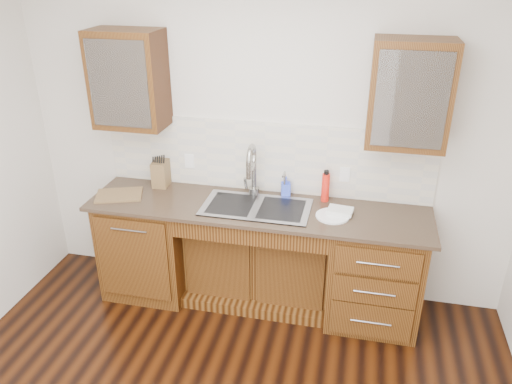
% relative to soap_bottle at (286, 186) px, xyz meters
% --- Properties ---
extents(wall_back, '(4.00, 0.10, 2.70)m').
position_rel_soap_bottle_xyz_m(wall_back, '(-0.19, 0.12, 0.36)').
color(wall_back, silver).
rests_on(wall_back, ground).
extents(base_cabinet_left, '(0.70, 0.62, 0.88)m').
position_rel_soap_bottle_xyz_m(base_cabinet_left, '(-1.14, -0.24, -0.55)').
color(base_cabinet_left, '#593014').
rests_on(base_cabinet_left, ground).
extents(base_cabinet_center, '(1.20, 0.44, 0.70)m').
position_rel_soap_bottle_xyz_m(base_cabinet_center, '(-0.19, -0.15, -0.64)').
color(base_cabinet_center, '#593014').
rests_on(base_cabinet_center, ground).
extents(base_cabinet_right, '(0.70, 0.62, 0.88)m').
position_rel_soap_bottle_xyz_m(base_cabinet_right, '(0.76, -0.24, -0.55)').
color(base_cabinet_right, '#593014').
rests_on(base_cabinet_right, ground).
extents(countertop, '(2.70, 0.65, 0.03)m').
position_rel_soap_bottle_xyz_m(countertop, '(-0.19, -0.25, -0.10)').
color(countertop, '#84705B').
rests_on(countertop, base_cabinet_left).
extents(backsplash, '(2.70, 0.02, 0.59)m').
position_rel_soap_bottle_xyz_m(backsplash, '(-0.19, 0.06, 0.21)').
color(backsplash, beige).
rests_on(backsplash, wall_back).
extents(sink, '(0.84, 0.46, 0.19)m').
position_rel_soap_bottle_xyz_m(sink, '(-0.19, -0.27, -0.17)').
color(sink, '#9E9EA5').
rests_on(sink, countertop).
extents(faucet, '(0.04, 0.04, 0.40)m').
position_rel_soap_bottle_xyz_m(faucet, '(-0.26, -0.04, 0.12)').
color(faucet, '#999993').
rests_on(faucet, countertop).
extents(filter_tap, '(0.02, 0.02, 0.24)m').
position_rel_soap_bottle_xyz_m(filter_tap, '(-0.01, -0.03, 0.04)').
color(filter_tap, '#999993').
rests_on(filter_tap, countertop).
extents(upper_cabinet_left, '(0.55, 0.34, 0.75)m').
position_rel_soap_bottle_xyz_m(upper_cabinet_left, '(-1.24, -0.10, 0.83)').
color(upper_cabinet_left, '#593014').
rests_on(upper_cabinet_left, wall_back).
extents(upper_cabinet_right, '(0.55, 0.34, 0.75)m').
position_rel_soap_bottle_xyz_m(upper_cabinet_right, '(0.86, -0.10, 0.83)').
color(upper_cabinet_right, '#593014').
rests_on(upper_cabinet_right, wall_back).
extents(outlet_left, '(0.08, 0.01, 0.12)m').
position_rel_soap_bottle_xyz_m(outlet_left, '(-0.84, 0.05, 0.13)').
color(outlet_left, white).
rests_on(outlet_left, backsplash).
extents(outlet_right, '(0.08, 0.01, 0.12)m').
position_rel_soap_bottle_xyz_m(outlet_right, '(0.46, 0.05, 0.13)').
color(outlet_right, white).
rests_on(outlet_right, backsplash).
extents(soap_bottle, '(0.09, 0.09, 0.16)m').
position_rel_soap_bottle_xyz_m(soap_bottle, '(0.00, 0.00, 0.00)').
color(soap_bottle, blue).
rests_on(soap_bottle, countertop).
extents(water_bottle, '(0.07, 0.07, 0.23)m').
position_rel_soap_bottle_xyz_m(water_bottle, '(0.32, -0.03, 0.03)').
color(water_bottle, red).
rests_on(water_bottle, countertop).
extents(plate, '(0.27, 0.27, 0.01)m').
position_rel_soap_bottle_xyz_m(plate, '(0.41, -0.29, -0.07)').
color(plate, white).
rests_on(plate, countertop).
extents(dish_towel, '(0.20, 0.16, 0.03)m').
position_rel_soap_bottle_xyz_m(dish_towel, '(0.46, -0.23, -0.05)').
color(dish_towel, white).
rests_on(dish_towel, plate).
extents(knife_block, '(0.13, 0.21, 0.22)m').
position_rel_soap_bottle_xyz_m(knife_block, '(-1.07, -0.02, 0.03)').
color(knife_block, brown).
rests_on(knife_block, countertop).
extents(cutting_board, '(0.43, 0.36, 0.02)m').
position_rel_soap_bottle_xyz_m(cutting_board, '(-1.33, -0.31, -0.07)').
color(cutting_board, brown).
rests_on(cutting_board, countertop).
extents(cup_left_a, '(0.12, 0.12, 0.09)m').
position_rel_soap_bottle_xyz_m(cup_left_a, '(-1.31, -0.10, 0.78)').
color(cup_left_a, white).
rests_on(cup_left_a, upper_cabinet_left).
extents(cup_left_b, '(0.11, 0.11, 0.09)m').
position_rel_soap_bottle_xyz_m(cup_left_b, '(-1.12, -0.10, 0.78)').
color(cup_left_b, white).
rests_on(cup_left_b, upper_cabinet_left).
extents(cup_right_a, '(0.13, 0.13, 0.09)m').
position_rel_soap_bottle_xyz_m(cup_right_a, '(0.82, -0.10, 0.78)').
color(cup_right_a, white).
rests_on(cup_right_a, upper_cabinet_right).
extents(cup_right_b, '(0.13, 0.13, 0.09)m').
position_rel_soap_bottle_xyz_m(cup_right_b, '(0.99, -0.10, 0.78)').
color(cup_right_b, white).
rests_on(cup_right_b, upper_cabinet_right).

